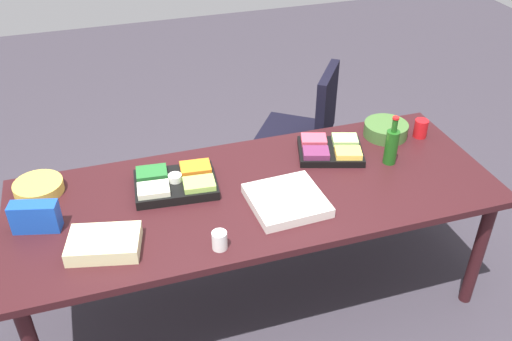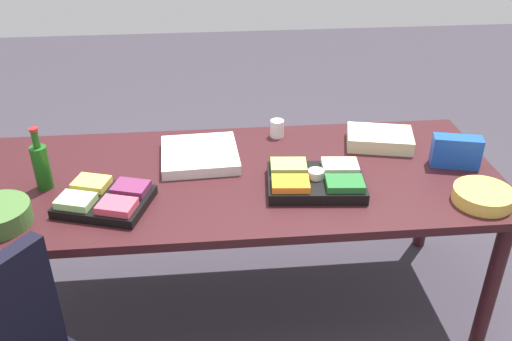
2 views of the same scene
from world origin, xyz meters
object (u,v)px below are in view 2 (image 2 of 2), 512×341
object	(u,v)px
chip_bag_blue	(456,152)
pizza_box	(200,155)
chip_bowl	(483,196)
conference_table	(224,188)
veggie_tray	(316,180)
wine_bottle	(41,165)
fruit_platter	(105,199)
paper_cup	(277,128)
sheet_cake	(379,139)

from	to	relation	value
chip_bag_blue	pizza_box	bearing A→B (deg)	171.72
chip_bag_blue	pizza_box	distance (m)	1.20
chip_bowl	pizza_box	size ratio (longest dim) A/B	0.70
conference_table	chip_bag_blue	xyz separation A→B (m)	(1.08, -0.01, 0.15)
pizza_box	veggie_tray	bearing A→B (deg)	-33.72
veggie_tray	pizza_box	bearing A→B (deg)	149.19
wine_bottle	fruit_platter	world-z (taller)	wine_bottle
paper_cup	pizza_box	bearing A→B (deg)	-152.09
veggie_tray	sheet_cake	size ratio (longest dim) A/B	1.39
chip_bag_blue	pizza_box	world-z (taller)	chip_bag_blue
conference_table	pizza_box	xyz separation A→B (m)	(-0.11, 0.16, 0.10)
chip_bowl	chip_bag_blue	bearing A→B (deg)	89.41
pizza_box	paper_cup	bearing A→B (deg)	25.01
veggie_tray	sheet_cake	bearing A→B (deg)	42.98
chip_bowl	chip_bag_blue	xyz separation A→B (m)	(0.00, 0.31, 0.05)
chip_bowl	sheet_cake	world-z (taller)	sheet_cake
chip_bowl	veggie_tray	xyz separation A→B (m)	(-0.68, 0.18, 0.01)
pizza_box	paper_cup	distance (m)	0.45
chip_bowl	fruit_platter	distance (m)	1.59
fruit_platter	chip_bowl	bearing A→B (deg)	-4.39
sheet_cake	paper_cup	world-z (taller)	paper_cup
paper_cup	fruit_platter	bearing A→B (deg)	-144.24
fruit_platter	pizza_box	distance (m)	0.54
fruit_platter	paper_cup	distance (m)	0.98
chip_bag_blue	sheet_cake	distance (m)	0.38
chip_bowl	paper_cup	distance (m)	1.05
wine_bottle	veggie_tray	size ratio (longest dim) A/B	0.65
conference_table	chip_bowl	size ratio (longest dim) A/B	10.09
wine_bottle	fruit_platter	xyz separation A→B (m)	(0.28, -0.17, -0.08)
conference_table	fruit_platter	size ratio (longest dim) A/B	5.93
fruit_platter	chip_bag_blue	bearing A→B (deg)	6.80
wine_bottle	fruit_platter	distance (m)	0.34
chip_bag_blue	paper_cup	world-z (taller)	chip_bag_blue
sheet_cake	wine_bottle	bearing A→B (deg)	-170.84
chip_bowl	veggie_tray	bearing A→B (deg)	165.02
chip_bag_blue	pizza_box	xyz separation A→B (m)	(-1.19, 0.17, -0.05)
chip_bag_blue	fruit_platter	world-z (taller)	chip_bag_blue
conference_table	veggie_tray	world-z (taller)	veggie_tray
paper_cup	chip_bowl	bearing A→B (deg)	-41.52
wine_bottle	pizza_box	distance (m)	0.71
paper_cup	veggie_tray	bearing A→B (deg)	-78.45
chip_bowl	sheet_cake	bearing A→B (deg)	117.57
conference_table	chip_bag_blue	distance (m)	1.09
wine_bottle	fruit_platter	bearing A→B (deg)	-31.59
fruit_platter	sheet_cake	bearing A→B (deg)	18.27
veggie_tray	fruit_platter	size ratio (longest dim) A/B	1.04
sheet_cake	paper_cup	distance (m)	0.52
chip_bowl	sheet_cake	distance (m)	0.62
pizza_box	chip_bag_blue	bearing A→B (deg)	-11.18
conference_table	sheet_cake	distance (m)	0.83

